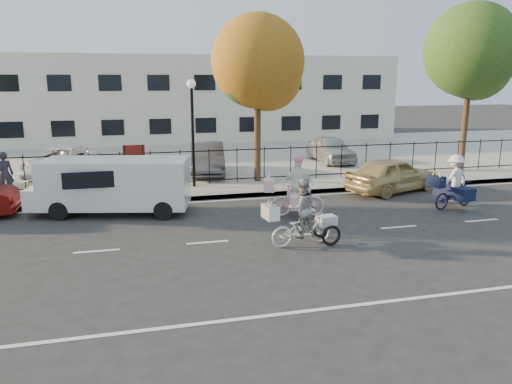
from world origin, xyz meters
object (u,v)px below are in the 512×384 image
object	(u,v)px
zebra_trike	(302,220)
lot_car_d	(331,149)
gold_sedan	(392,175)
lamppost	(192,114)
unicorn_bike	(297,194)
pedestrian	(5,174)
white_van	(113,184)
lot_car_c	(207,158)
bull_bike	(454,187)
lot_car_b	(61,162)

from	to	relation	value
zebra_trike	lot_car_d	distance (m)	13.36
gold_sedan	zebra_trike	bearing A→B (deg)	113.45
lamppost	unicorn_bike	world-z (taller)	lamppost
gold_sedan	pedestrian	size ratio (longest dim) A/B	2.42
white_van	gold_sedan	world-z (taller)	white_van
zebra_trike	lot_car_d	size ratio (longest dim) A/B	0.55
lot_car_c	white_van	bearing A→B (deg)	-117.86
unicorn_bike	bull_bike	size ratio (longest dim) A/B	0.99
bull_bike	lot_car_b	distance (m)	16.63
lot_car_d	unicorn_bike	bearing A→B (deg)	-117.98
pedestrian	lot_car_b	world-z (taller)	pedestrian
white_van	pedestrian	distance (m)	4.99
pedestrian	lot_car_d	size ratio (longest dim) A/B	0.43
zebra_trike	unicorn_bike	bearing A→B (deg)	-23.49
bull_bike	lot_car_b	size ratio (longest dim) A/B	0.45
unicorn_bike	gold_sedan	xyz separation A→B (m)	(4.93, 2.52, -0.06)
zebra_trike	bull_bike	bearing A→B (deg)	-76.70
gold_sedan	lot_car_b	world-z (taller)	lot_car_b
white_van	lamppost	bearing A→B (deg)	57.17
bull_bike	lot_car_c	xyz separation A→B (m)	(-7.58, 7.87, 0.10)
white_van	lot_car_c	xyz separation A→B (m)	(4.07, 5.70, -0.17)
bull_bike	pedestrian	xyz separation A→B (m)	(-15.66, 5.16, 0.24)
gold_sedan	lot_car_b	size ratio (longest dim) A/B	0.87
zebra_trike	bull_bike	distance (m)	7.00
lamppost	gold_sedan	distance (m)	8.43
white_van	lot_car_d	distance (m)	13.19
zebra_trike	unicorn_bike	xyz separation A→B (m)	(0.81, 2.82, 0.04)
pedestrian	lot_car_b	size ratio (longest dim) A/B	0.36
lamppost	gold_sedan	world-z (taller)	lamppost
unicorn_bike	lot_car_b	xyz separation A→B (m)	(-8.36, 8.48, 0.04)
lot_car_c	lamppost	bearing A→B (deg)	-101.97
zebra_trike	gold_sedan	world-z (taller)	zebra_trike
lot_car_c	lot_car_d	distance (m)	7.06
bull_bike	lot_car_c	size ratio (longest dim) A/B	0.49
gold_sedan	lot_car_d	distance (m)	6.69
bull_bike	lot_car_d	size ratio (longest dim) A/B	0.53
zebra_trike	white_van	world-z (taller)	zebra_trike
zebra_trike	lot_car_c	xyz separation A→B (m)	(-1.03, 10.36, 0.14)
lot_car_c	bull_bike	bearing A→B (deg)	-38.41
bull_bike	lot_car_c	world-z (taller)	bull_bike
pedestrian	lot_car_d	xyz separation A→B (m)	(14.94, 4.38, -0.17)
lot_car_b	white_van	bearing A→B (deg)	-51.32
white_van	zebra_trike	bearing A→B (deg)	-29.07
unicorn_bike	white_van	bearing A→B (deg)	85.29
unicorn_bike	pedestrian	xyz separation A→B (m)	(-9.92, 4.82, 0.24)
lot_car_c	lot_car_d	xyz separation A→B (m)	(6.86, 1.66, -0.02)
gold_sedan	lot_car_d	size ratio (longest dim) A/B	1.03
lot_car_b	gold_sedan	bearing A→B (deg)	-5.65
pedestrian	unicorn_bike	bearing A→B (deg)	143.26
gold_sedan	lot_car_d	world-z (taller)	lot_car_d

